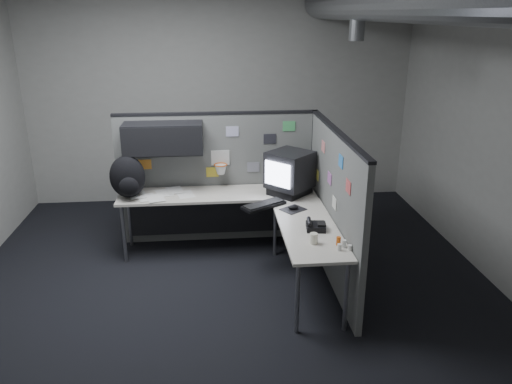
{
  "coord_description": "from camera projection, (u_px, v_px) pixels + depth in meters",
  "views": [
    {
      "loc": [
        -0.16,
        -4.55,
        2.73
      ],
      "look_at": [
        0.3,
        0.35,
        0.96
      ],
      "focal_mm": 35.0,
      "sensor_mm": 36.0,
      "label": 1
    }
  ],
  "objects": [
    {
      "name": "room",
      "position": [
        288.0,
        86.0,
        4.54
      ],
      "size": [
        5.62,
        5.62,
        3.22
      ],
      "color": "black",
      "rests_on": "ground"
    },
    {
      "name": "phone",
      "position": [
        315.0,
        226.0,
        4.87
      ],
      "size": [
        0.2,
        0.22,
        0.09
      ],
      "rotation": [
        0.0,
        0.0,
        -0.29
      ],
      "color": "black",
      "rests_on": "desk"
    },
    {
      "name": "mouse",
      "position": [
        293.0,
        208.0,
        5.36
      ],
      "size": [
        0.31,
        0.3,
        0.05
      ],
      "rotation": [
        0.0,
        0.0,
        -0.18
      ],
      "color": "black",
      "rests_on": "desk"
    },
    {
      "name": "monitor",
      "position": [
        290.0,
        172.0,
        5.76
      ],
      "size": [
        0.62,
        0.62,
        0.5
      ],
      "rotation": [
        0.0,
        0.0,
        -0.01
      ],
      "color": "black",
      "rests_on": "desk"
    },
    {
      "name": "backpack",
      "position": [
        128.0,
        178.0,
        5.64
      ],
      "size": [
        0.44,
        0.41,
        0.49
      ],
      "rotation": [
        0.0,
        0.0,
        -0.14
      ],
      "color": "black",
      "rests_on": "desk"
    },
    {
      "name": "bottles",
      "position": [
        342.0,
        244.0,
        4.49
      ],
      "size": [
        0.14,
        0.16,
        0.08
      ],
      "rotation": [
        0.0,
        0.0,
        0.14
      ],
      "color": "silver",
      "rests_on": "desk"
    },
    {
      "name": "cup",
      "position": [
        314.0,
        238.0,
        4.57
      ],
      "size": [
        0.09,
        0.09,
        0.1
      ],
      "primitive_type": "cylinder",
      "rotation": [
        0.0,
        0.0,
        -0.3
      ],
      "color": "silver",
      "rests_on": "desk"
    },
    {
      "name": "papers",
      "position": [
        161.0,
        195.0,
        5.79
      ],
      "size": [
        0.8,
        0.57,
        0.02
      ],
      "rotation": [
        0.0,
        0.0,
        0.28
      ],
      "color": "white",
      "rests_on": "desk"
    },
    {
      "name": "desk",
      "position": [
        240.0,
        210.0,
        5.66
      ],
      "size": [
        2.31,
        2.11,
        0.73
      ],
      "color": "beige",
      "rests_on": "ground"
    },
    {
      "name": "keyboard",
      "position": [
        264.0,
        205.0,
        5.44
      ],
      "size": [
        0.52,
        0.42,
        0.04
      ],
      "rotation": [
        0.0,
        0.0,
        -0.23
      ],
      "color": "black",
      "rests_on": "desk"
    },
    {
      "name": "partition_right",
      "position": [
        333.0,
        206.0,
        5.22
      ],
      "size": [
        0.07,
        2.23,
        1.63
      ],
      "color": "slate",
      "rests_on": "ground"
    },
    {
      "name": "partition_back",
      "position": [
        204.0,
        166.0,
        6.0
      ],
      "size": [
        2.44,
        0.42,
        1.63
      ],
      "color": "slate",
      "rests_on": "ground"
    }
  ]
}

